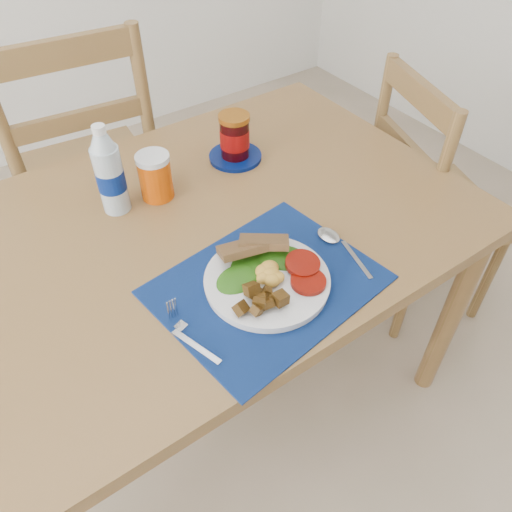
{
  "coord_description": "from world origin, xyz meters",
  "views": [
    {
      "loc": [
        -0.38,
        -0.62,
        1.53
      ],
      "look_at": [
        0.05,
        -0.02,
        0.8
      ],
      "focal_mm": 35.0,
      "sensor_mm": 36.0,
      "label": 1
    }
  ],
  "objects_px": {
    "water_bottle": "(110,174)",
    "juice_glass": "(155,177)",
    "breakfast_plate": "(266,280)",
    "chair_far": "(81,149)",
    "chair_end": "(428,180)",
    "jam_on_saucer": "(235,140)"
  },
  "relations": [
    {
      "from": "chair_end",
      "to": "chair_far",
      "type": "bearing_deg",
      "value": 68.53
    },
    {
      "from": "water_bottle",
      "to": "chair_far",
      "type": "bearing_deg",
      "value": 82.18
    },
    {
      "from": "breakfast_plate",
      "to": "juice_glass",
      "type": "xyz_separation_m",
      "value": [
        -0.04,
        0.41,
        0.03
      ]
    },
    {
      "from": "juice_glass",
      "to": "jam_on_saucer",
      "type": "bearing_deg",
      "value": 6.76
    },
    {
      "from": "breakfast_plate",
      "to": "jam_on_saucer",
      "type": "bearing_deg",
      "value": 86.54
    },
    {
      "from": "chair_far",
      "to": "juice_glass",
      "type": "xyz_separation_m",
      "value": [
        0.03,
        -0.53,
        0.18
      ]
    },
    {
      "from": "breakfast_plate",
      "to": "jam_on_saucer",
      "type": "xyz_separation_m",
      "value": [
        0.21,
        0.44,
        0.04
      ]
    },
    {
      "from": "chair_end",
      "to": "juice_glass",
      "type": "relative_size",
      "value": 9.93
    },
    {
      "from": "jam_on_saucer",
      "to": "juice_glass",
      "type": "bearing_deg",
      "value": -173.24
    },
    {
      "from": "breakfast_plate",
      "to": "juice_glass",
      "type": "relative_size",
      "value": 2.31
    },
    {
      "from": "chair_end",
      "to": "water_bottle",
      "type": "bearing_deg",
      "value": 95.59
    },
    {
      "from": "chair_far",
      "to": "jam_on_saucer",
      "type": "distance_m",
      "value": 0.61
    },
    {
      "from": "breakfast_plate",
      "to": "chair_end",
      "type": "bearing_deg",
      "value": 36.84
    },
    {
      "from": "water_bottle",
      "to": "breakfast_plate",
      "type": "bearing_deg",
      "value": -71.07
    },
    {
      "from": "chair_far",
      "to": "water_bottle",
      "type": "bearing_deg",
      "value": 87.82
    },
    {
      "from": "water_bottle",
      "to": "jam_on_saucer",
      "type": "bearing_deg",
      "value": 2.79
    },
    {
      "from": "breakfast_plate",
      "to": "jam_on_saucer",
      "type": "height_order",
      "value": "jam_on_saucer"
    },
    {
      "from": "water_bottle",
      "to": "jam_on_saucer",
      "type": "relative_size",
      "value": 1.56
    },
    {
      "from": "jam_on_saucer",
      "to": "breakfast_plate",
      "type": "bearing_deg",
      "value": -115.85
    },
    {
      "from": "chair_far",
      "to": "chair_end",
      "type": "xyz_separation_m",
      "value": [
        0.88,
        -0.74,
        -0.06
      ]
    },
    {
      "from": "chair_far",
      "to": "water_bottle",
      "type": "relative_size",
      "value": 5.49
    },
    {
      "from": "water_bottle",
      "to": "juice_glass",
      "type": "relative_size",
      "value": 2.03
    }
  ]
}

